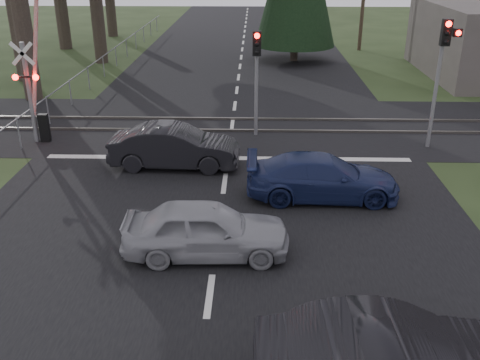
{
  "coord_description": "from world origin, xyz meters",
  "views": [
    {
      "loc": [
        0.93,
        -9.61,
        7.0
      ],
      "look_at": [
        0.57,
        3.34,
        1.3
      ],
      "focal_mm": 40.0,
      "sensor_mm": 36.0,
      "label": 1
    }
  ],
  "objects_px": {
    "crossing_signal": "(35,90)",
    "traffic_signal_center": "(257,66)",
    "blue_sedan": "(323,177)",
    "traffic_signal_right": "(443,60)",
    "silver_car": "(206,229)",
    "dark_car_far": "(175,147)"
  },
  "relations": [
    {
      "from": "crossing_signal",
      "to": "traffic_signal_center",
      "type": "height_order",
      "value": "crossing_signal"
    },
    {
      "from": "traffic_signal_center",
      "to": "dark_car_far",
      "type": "xyz_separation_m",
      "value": [
        -2.76,
        -3.3,
        -2.09
      ]
    },
    {
      "from": "blue_sedan",
      "to": "dark_car_far",
      "type": "relative_size",
      "value": 1.04
    },
    {
      "from": "traffic_signal_center",
      "to": "blue_sedan",
      "type": "bearing_deg",
      "value": -70.45
    },
    {
      "from": "crossing_signal",
      "to": "blue_sedan",
      "type": "height_order",
      "value": "crossing_signal"
    },
    {
      "from": "traffic_signal_right",
      "to": "blue_sedan",
      "type": "xyz_separation_m",
      "value": [
        -4.55,
        -4.41,
        -2.66
      ]
    },
    {
      "from": "traffic_signal_right",
      "to": "traffic_signal_center",
      "type": "bearing_deg",
      "value": 169.59
    },
    {
      "from": "blue_sedan",
      "to": "silver_car",
      "type": "bearing_deg",
      "value": 136.53
    },
    {
      "from": "traffic_signal_center",
      "to": "silver_car",
      "type": "bearing_deg",
      "value": -97.67
    },
    {
      "from": "traffic_signal_right",
      "to": "traffic_signal_center",
      "type": "xyz_separation_m",
      "value": [
        -6.55,
        1.2,
        -0.51
      ]
    },
    {
      "from": "crossing_signal",
      "to": "dark_car_far",
      "type": "distance_m",
      "value": 6.16
    },
    {
      "from": "traffic_signal_right",
      "to": "silver_car",
      "type": "xyz_separation_m",
      "value": [
        -7.75,
        -7.75,
        -2.63
      ]
    },
    {
      "from": "blue_sedan",
      "to": "traffic_signal_right",
      "type": "bearing_deg",
      "value": -45.62
    },
    {
      "from": "traffic_signal_right",
      "to": "blue_sedan",
      "type": "bearing_deg",
      "value": -135.92
    },
    {
      "from": "silver_car",
      "to": "dark_car_far",
      "type": "height_order",
      "value": "dark_car_far"
    },
    {
      "from": "blue_sedan",
      "to": "dark_car_far",
      "type": "bearing_deg",
      "value": 64.32
    },
    {
      "from": "crossing_signal",
      "to": "silver_car",
      "type": "bearing_deg",
      "value": -48.75
    },
    {
      "from": "dark_car_far",
      "to": "blue_sedan",
      "type": "bearing_deg",
      "value": -113.86
    },
    {
      "from": "silver_car",
      "to": "dark_car_far",
      "type": "bearing_deg",
      "value": 13.43
    },
    {
      "from": "traffic_signal_center",
      "to": "dark_car_far",
      "type": "distance_m",
      "value": 4.78
    },
    {
      "from": "dark_car_far",
      "to": "traffic_signal_right",
      "type": "bearing_deg",
      "value": -75.2
    },
    {
      "from": "silver_car",
      "to": "blue_sedan",
      "type": "xyz_separation_m",
      "value": [
        3.2,
        3.34,
        -0.03
      ]
    }
  ]
}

